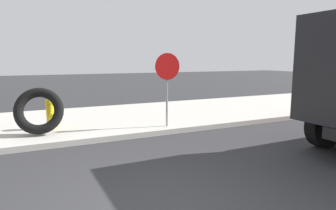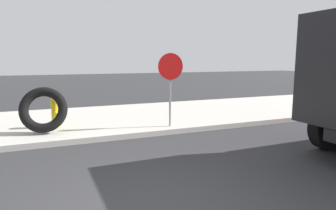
% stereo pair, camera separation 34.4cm
% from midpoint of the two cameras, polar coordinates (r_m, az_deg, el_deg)
% --- Properties ---
extents(sidewalk_curb, '(36.00, 5.00, 0.15)m').
position_cam_midpoint_polar(sidewalk_curb, '(10.18, -14.33, -2.95)').
color(sidewalk_curb, '#BCB7AD').
rests_on(sidewalk_curb, ground).
extents(fire_hydrant, '(0.26, 0.59, 0.88)m').
position_cam_midpoint_polar(fire_hydrant, '(9.06, -19.74, -1.11)').
color(fire_hydrant, yellow).
rests_on(fire_hydrant, sidewalk_curb).
extents(loose_tire, '(1.33, 0.87, 1.24)m').
position_cam_midpoint_polar(loose_tire, '(8.45, -21.68, -0.86)').
color(loose_tire, black).
rests_on(loose_tire, sidewalk_curb).
extents(stop_sign, '(0.76, 0.08, 2.12)m').
position_cam_midpoint_polar(stop_sign, '(8.53, 1.62, 5.57)').
color(stop_sign, gray).
rests_on(stop_sign, sidewalk_curb).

